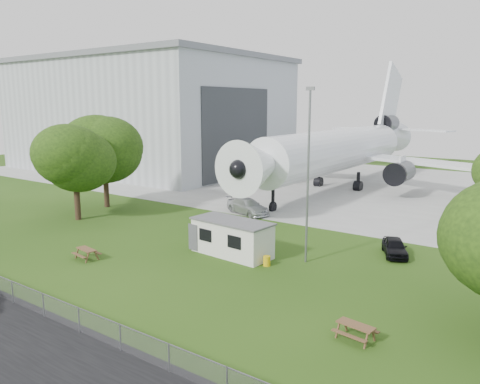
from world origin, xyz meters
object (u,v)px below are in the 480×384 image
Objects in this scene: picnic_west at (87,259)px; hangar at (149,113)px; site_cabin at (232,238)px; airliner at (342,148)px; picnic_east at (355,339)px.

hangar is at bearing 139.31° from picnic_west.
hangar is 6.28× the size of site_cabin.
hangar reaches higher than airliner.
picnic_east is at bearing -29.29° from site_cabin.
hangar is at bearing 179.78° from airliner.
hangar is at bearing 142.45° from site_cabin.
site_cabin is at bearing 158.95° from picnic_east.
airliner is 38.68m from picnic_west.
airliner is 42.28m from picnic_east.
hangar is 52.31m from site_cabin.
airliner is (35.97, -0.14, -4.14)m from hangar.
airliner reaches higher than picnic_east.
picnic_east is at bearing -65.70° from airliner.
picnic_west is at bearing -94.47° from airliner.
site_cabin is at bearing -80.94° from airliner.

